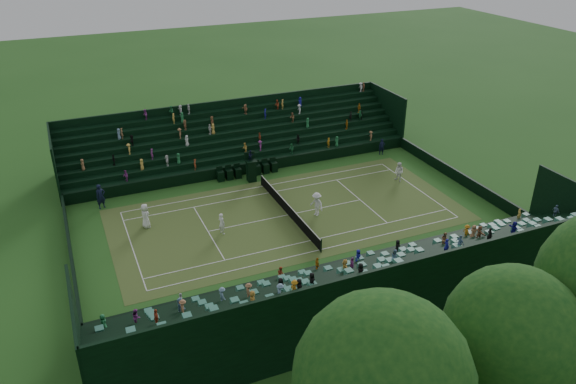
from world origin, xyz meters
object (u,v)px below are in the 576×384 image
object	(u,v)px
player_far_west	(399,172)
player_far_east	(317,204)
tennis_net	(288,209)
player_near_west	(145,216)
player_near_east	(222,224)
umpire_chair	(251,168)

from	to	relation	value
player_far_west	player_far_east	xyz separation A→B (m)	(2.72, -9.25, 0.10)
tennis_net	player_near_west	size ratio (longest dim) A/B	6.13
player_near_east	player_near_west	bearing A→B (deg)	33.47
umpire_chair	player_near_east	distance (m)	9.09
tennis_net	player_near_west	xyz separation A→B (m)	(-2.47, -10.42, 0.43)
umpire_chair	player_near_east	world-z (taller)	umpire_chair
tennis_net	player_far_east	size ratio (longest dim) A/B	6.08
player_near_east	player_far_east	world-z (taller)	player_far_east
tennis_net	player_near_east	xyz separation A→B (m)	(0.65, -5.51, 0.30)
player_far_east	umpire_chair	bearing A→B (deg)	177.22
player_near_east	player_far_west	size ratio (longest dim) A/B	0.96
tennis_net	player_far_west	world-z (taller)	player_far_west
player_near_west	player_far_west	size ratio (longest dim) A/B	1.11
umpire_chair	player_far_east	distance (m)	8.20
umpire_chair	player_near_east	bearing A→B (deg)	-33.45
umpire_chair	player_near_west	xyz separation A→B (m)	(4.46, -9.91, -0.28)
umpire_chair	player_near_west	distance (m)	10.87
tennis_net	player_near_east	size ratio (longest dim) A/B	7.02
umpire_chair	player_far_west	distance (m)	12.82
player_near_west	player_near_east	size ratio (longest dim) A/B	1.15
tennis_net	player_far_east	world-z (taller)	player_far_east
umpire_chair	player_near_west	world-z (taller)	umpire_chair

